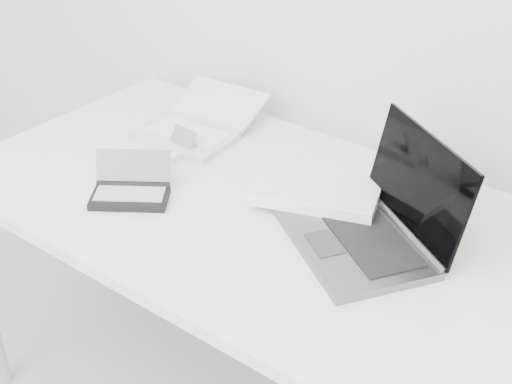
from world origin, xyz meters
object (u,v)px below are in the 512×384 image
Objects in this scene: netbook_open_white at (195,127)px; palmtop_charcoal at (131,190)px; desk at (277,228)px; laptop_large at (349,209)px.

netbook_open_white is 1.54× the size of palmtop_charcoal.
palmtop_charcoal is at bearing -77.54° from netbook_open_white.
laptop_large is (0.16, 0.06, 0.08)m from desk.
palmtop_charcoal is at bearing -152.76° from desk.
netbook_open_white is at bearing -159.34° from laptop_large.
desk is 0.19m from laptop_large.
netbook_open_white reaches higher than desk.
laptop_large reaches higher than netbook_open_white.
palmtop_charcoal reaches higher than desk.
palmtop_charcoal is (-0.31, -0.16, 0.07)m from desk.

